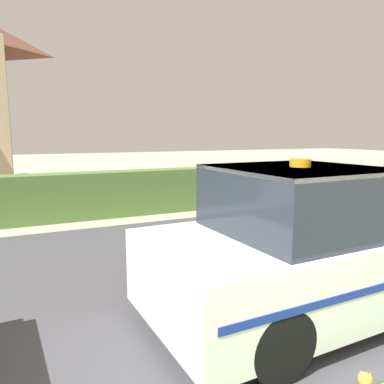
{
  "coord_description": "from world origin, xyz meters",
  "views": [
    {
      "loc": [
        -1.73,
        -1.05,
        1.98
      ],
      "look_at": [
        0.87,
        4.42,
        1.05
      ],
      "focal_mm": 35.0,
      "sensor_mm": 36.0,
      "label": 1
    }
  ],
  "objects": [
    {
      "name": "police_car",
      "position": [
        1.17,
        1.97,
        0.75
      ],
      "size": [
        3.87,
        1.9,
        1.72
      ],
      "rotation": [
        0.0,
        0.0,
        0.03
      ],
      "color": "black",
      "rests_on": "road_strip"
    },
    {
      "name": "road_strip",
      "position": [
        0.0,
        3.82,
        0.01
      ],
      "size": [
        28.0,
        6.1,
        0.01
      ],
      "primitive_type": "cube",
      "color": "#424247",
      "rests_on": "ground"
    },
    {
      "name": "garden_hedge",
      "position": [
        1.24,
        7.94,
        0.55
      ],
      "size": [
        12.27,
        0.65,
        1.1
      ],
      "primitive_type": "cube",
      "color": "#4C7233",
      "rests_on": "ground"
    }
  ]
}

